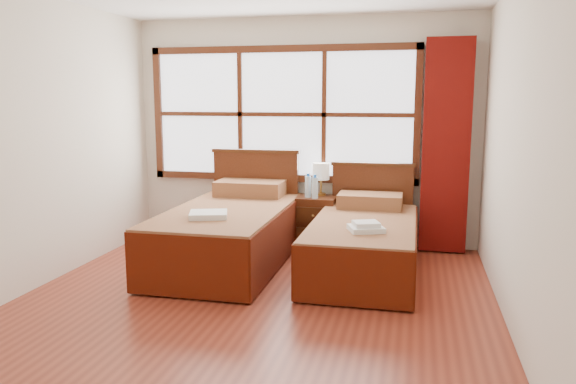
# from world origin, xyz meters

# --- Properties ---
(floor) EXTENTS (4.50, 4.50, 0.00)m
(floor) POSITION_xyz_m (0.00, 0.00, 0.00)
(floor) COLOR brown
(floor) RESTS_ON ground
(wall_back) EXTENTS (4.00, 0.00, 4.00)m
(wall_back) POSITION_xyz_m (0.00, 2.25, 1.30)
(wall_back) COLOR silver
(wall_back) RESTS_ON floor
(wall_left) EXTENTS (0.00, 4.50, 4.50)m
(wall_left) POSITION_xyz_m (-2.00, 0.00, 1.30)
(wall_left) COLOR silver
(wall_left) RESTS_ON floor
(wall_right) EXTENTS (0.00, 4.50, 4.50)m
(wall_right) POSITION_xyz_m (2.00, 0.00, 1.30)
(wall_right) COLOR silver
(wall_right) RESTS_ON floor
(window) EXTENTS (3.16, 0.06, 1.56)m
(window) POSITION_xyz_m (-0.25, 2.21, 1.50)
(window) COLOR white
(window) RESTS_ON wall_back
(curtain) EXTENTS (0.50, 0.16, 2.30)m
(curtain) POSITION_xyz_m (1.60, 2.11, 1.17)
(curtain) COLOR maroon
(curtain) RESTS_ON wall_back
(bed_left) EXTENTS (1.12, 2.18, 1.09)m
(bed_left) POSITION_xyz_m (-0.55, 1.20, 0.33)
(bed_left) COLOR #44210E
(bed_left) RESTS_ON floor
(bed_right) EXTENTS (1.00, 2.02, 0.97)m
(bed_right) POSITION_xyz_m (0.82, 1.20, 0.30)
(bed_right) COLOR #44210E
(bed_right) RESTS_ON floor
(nightstand) EXTENTS (0.44, 0.43, 0.58)m
(nightstand) POSITION_xyz_m (0.21, 1.99, 0.29)
(nightstand) COLOR #4C2210
(nightstand) RESTS_ON floor
(towels_left) EXTENTS (0.42, 0.39, 0.05)m
(towels_left) POSITION_xyz_m (-0.59, 0.67, 0.61)
(towels_left) COLOR white
(towels_left) RESTS_ON bed_left
(towels_right) EXTENTS (0.36, 0.34, 0.09)m
(towels_right) POSITION_xyz_m (0.88, 0.72, 0.56)
(towels_right) COLOR white
(towels_right) RESTS_ON bed_right
(lamp) EXTENTS (0.19, 0.19, 0.37)m
(lamp) POSITION_xyz_m (0.23, 2.12, 0.85)
(lamp) COLOR #B98B3B
(lamp) RESTS_ON nightstand
(bottle_near) EXTENTS (0.07, 0.07, 0.27)m
(bottle_near) POSITION_xyz_m (0.12, 1.95, 0.71)
(bottle_near) COLOR #BFE3F5
(bottle_near) RESTS_ON nightstand
(bottle_far) EXTENTS (0.07, 0.07, 0.26)m
(bottle_far) POSITION_xyz_m (0.20, 1.89, 0.71)
(bottle_far) COLOR #BFE3F5
(bottle_far) RESTS_ON nightstand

